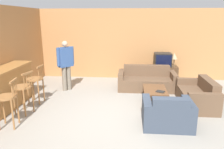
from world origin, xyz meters
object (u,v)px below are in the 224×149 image
object	(u,v)px
armchair_near	(167,114)
bar_chair_mid	(23,90)
tv	(163,60)
coffee_table	(155,91)
bar_chair_near	(7,100)
bar_chair_far	(36,82)
book_on_table	(160,92)
couch_far	(147,81)
tv_unit	(162,74)
person_by_window	(66,63)
loveseat_right	(198,96)
table_lamp	(174,57)

from	to	relation	value
armchair_near	bar_chair_mid	bearing A→B (deg)	173.60
tv	bar_chair_mid	bearing A→B (deg)	-140.00
armchair_near	coffee_table	xyz separation A→B (m)	(-0.14, 1.26, 0.08)
bar_chair_near	bar_chair_far	distance (m)	1.39
bar_chair_far	coffee_table	bearing A→B (deg)	3.17
book_on_table	tv	bearing A→B (deg)	81.41
couch_far	armchair_near	xyz separation A→B (m)	(0.27, -2.53, 0.00)
bar_chair_far	armchair_near	size ratio (longest dim) A/B	1.00
tv_unit	person_by_window	distance (m)	3.47
bar_chair_far	book_on_table	size ratio (longest dim) A/B	4.13
armchair_near	person_by_window	size ratio (longest dim) A/B	0.66
bar_chair_far	coffee_table	world-z (taller)	bar_chair_far
person_by_window	loveseat_right	bearing A→B (deg)	-14.30
bar_chair_mid	person_by_window	size ratio (longest dim) A/B	0.66
tv	bar_chair_far	bearing A→B (deg)	-147.07
couch_far	bar_chair_mid	bearing A→B (deg)	-144.96
book_on_table	coffee_table	bearing A→B (deg)	117.37
bar_chair_mid	loveseat_right	xyz separation A→B (m)	(4.33, 0.86, -0.33)
tv	table_lamp	distance (m)	0.42
couch_far	book_on_table	bearing A→B (deg)	-80.66
tv	book_on_table	bearing A→B (deg)	-98.59
tv	couch_far	bearing A→B (deg)	-123.14
bar_chair_far	loveseat_right	xyz separation A→B (m)	(4.33, 0.16, -0.33)
tv_unit	table_lamp	distance (m)	0.75
loveseat_right	book_on_table	distance (m)	1.05
bar_chair_far	tv_unit	size ratio (longest dim) A/B	0.97
bar_chair_mid	couch_far	xyz separation A→B (m)	(3.07, 2.16, -0.32)
book_on_table	tv_unit	bearing A→B (deg)	81.42
bar_chair_far	table_lamp	bearing A→B (deg)	30.30
bar_chair_near	person_by_window	size ratio (longest dim) A/B	0.66
couch_far	person_by_window	xyz separation A→B (m)	(-2.56, -0.32, 0.61)
bar_chair_mid	bar_chair_far	world-z (taller)	same
bar_chair_mid	tv_unit	distance (m)	4.82
couch_far	coffee_table	distance (m)	1.28
couch_far	table_lamp	world-z (taller)	table_lamp
armchair_near	tv	size ratio (longest dim) A/B	1.76
tv_unit	book_on_table	xyz separation A→B (m)	(-0.37, -2.43, 0.14)
tv_unit	bar_chair_near	bearing A→B (deg)	-134.28
armchair_near	table_lamp	distance (m)	3.61
bar_chair_near	bar_chair_mid	xyz separation A→B (m)	(-0.00, 0.68, 0.00)
loveseat_right	tv_unit	distance (m)	2.32
tv_unit	person_by_window	bearing A→B (deg)	-158.39
couch_far	coffee_table	world-z (taller)	couch_far
bar_chair_mid	table_lamp	distance (m)	5.14
bar_chair_near	coffee_table	size ratio (longest dim) A/B	1.09
loveseat_right	armchair_near	bearing A→B (deg)	-128.61
bar_chair_far	tv_unit	xyz separation A→B (m)	(3.69, 2.39, -0.30)
tv	person_by_window	bearing A→B (deg)	-158.43
loveseat_right	tv	bearing A→B (deg)	106.18
loveseat_right	book_on_table	bearing A→B (deg)	-168.85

